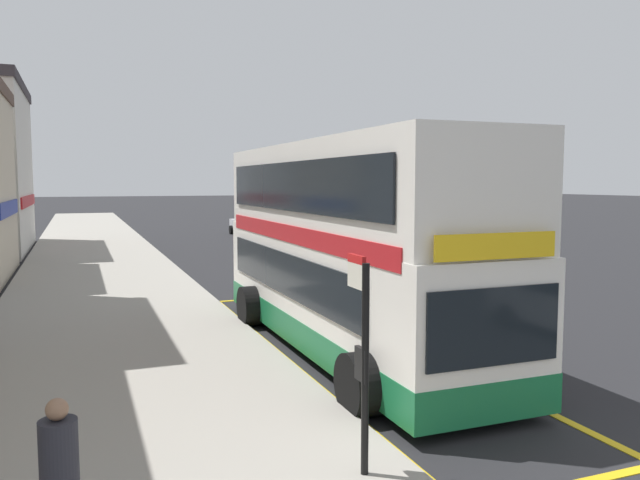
{
  "coord_description": "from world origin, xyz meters",
  "views": [
    {
      "loc": [
        -7.76,
        -4.29,
        3.59
      ],
      "look_at": [
        -2.94,
        8.1,
        2.35
      ],
      "focal_mm": 35.04,
      "sensor_mm": 36.0,
      "label": 1
    }
  ],
  "objects_px": {
    "double_decker_bus": "(345,254)",
    "parked_car_silver_behind": "(291,235)",
    "parked_car_white_distant": "(249,223)",
    "pedestrian_waiting_near_sign": "(60,475)",
    "bus_stop_sign": "(362,345)"
  },
  "relations": [
    {
      "from": "bus_stop_sign",
      "to": "parked_car_silver_behind",
      "type": "relative_size",
      "value": 0.62
    },
    {
      "from": "pedestrian_waiting_near_sign",
      "to": "parked_car_white_distant",
      "type": "bearing_deg",
      "value": 72.54
    },
    {
      "from": "bus_stop_sign",
      "to": "pedestrian_waiting_near_sign",
      "type": "distance_m",
      "value": 3.44
    },
    {
      "from": "double_decker_bus",
      "to": "pedestrian_waiting_near_sign",
      "type": "distance_m",
      "value": 8.43
    },
    {
      "from": "parked_car_white_distant",
      "to": "parked_car_silver_behind",
      "type": "relative_size",
      "value": 1.0
    },
    {
      "from": "bus_stop_sign",
      "to": "parked_car_white_distant",
      "type": "xyz_separation_m",
      "value": [
        7.76,
        34.5,
        -0.88
      ]
    },
    {
      "from": "parked_car_silver_behind",
      "to": "double_decker_bus",
      "type": "bearing_deg",
      "value": 76.06
    },
    {
      "from": "bus_stop_sign",
      "to": "pedestrian_waiting_near_sign",
      "type": "height_order",
      "value": "bus_stop_sign"
    },
    {
      "from": "double_decker_bus",
      "to": "parked_car_white_distant",
      "type": "relative_size",
      "value": 2.45
    },
    {
      "from": "parked_car_white_distant",
      "to": "pedestrian_waiting_near_sign",
      "type": "height_order",
      "value": "pedestrian_waiting_near_sign"
    },
    {
      "from": "double_decker_bus",
      "to": "parked_car_silver_behind",
      "type": "distance_m",
      "value": 19.88
    },
    {
      "from": "double_decker_bus",
      "to": "pedestrian_waiting_near_sign",
      "type": "relative_size",
      "value": 6.68
    },
    {
      "from": "double_decker_bus",
      "to": "parked_car_silver_behind",
      "type": "bearing_deg",
      "value": 74.77
    },
    {
      "from": "bus_stop_sign",
      "to": "parked_car_white_distant",
      "type": "relative_size",
      "value": 0.62
    },
    {
      "from": "parked_car_white_distant",
      "to": "parked_car_silver_behind",
      "type": "xyz_separation_m",
      "value": [
        -0.31,
        -9.75,
        0.0
      ]
    }
  ]
}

